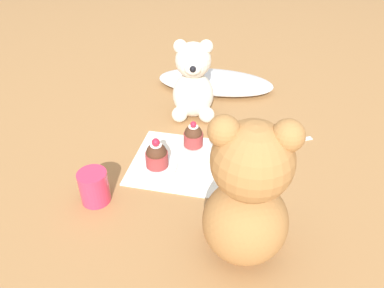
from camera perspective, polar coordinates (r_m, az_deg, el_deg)
ground_plane at (r=0.85m, az=0.00°, el=-3.04°), size 4.00×4.00×0.00m
knitted_placemat at (r=0.85m, az=0.00°, el=-2.89°), size 0.27×0.21×0.01m
tulle_cloth at (r=1.15m, az=3.56°, el=9.43°), size 0.35×0.16×0.04m
teddy_bear_cream at (r=0.97m, az=0.17°, el=9.27°), size 0.12×0.12×0.21m
teddy_bear_tan at (r=0.59m, az=8.48°, el=-8.06°), size 0.15×0.15×0.28m
cupcake_near_cream_bear at (r=0.88m, az=0.20°, el=1.24°), size 0.05×0.05×0.07m
saucer_plate at (r=0.84m, az=-5.30°, el=-3.33°), size 0.09×0.09×0.01m
cupcake_near_tan_bear at (r=0.82m, az=-5.41°, el=-1.73°), size 0.05×0.05×0.07m
juice_glass at (r=0.77m, az=-14.69°, el=-6.34°), size 0.06×0.06×0.07m
teaspoon at (r=0.95m, az=14.56°, el=0.39°), size 0.12×0.07×0.01m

